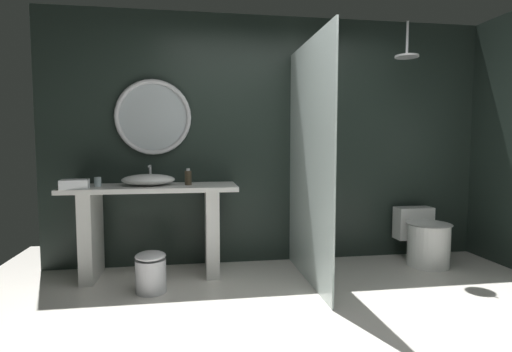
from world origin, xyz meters
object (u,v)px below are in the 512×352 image
Objects in this scene: rain_shower_head at (407,54)px; tumbler_cup at (98,182)px; soap_dispenser at (188,177)px; round_wall_mirror at (153,117)px; toilet at (425,239)px; waste_bin at (151,272)px; folded_hand_towel at (75,184)px; vessel_sink at (148,180)px.

tumbler_cup is at bearing 179.41° from rain_shower_head.
soap_dispenser is 0.74m from round_wall_mirror.
toilet is 2.80m from waste_bin.
folded_hand_towel is (-0.66, 0.27, 0.73)m from waste_bin.
vessel_sink is 0.89m from waste_bin.
soap_dispenser is 2.53m from rain_shower_head.
tumbler_cup is 0.55× the size of soap_dispenser.
vessel_sink is 0.66m from round_wall_mirror.
toilet is at bearing 1.93° from folded_hand_towel.
tumbler_cup is at bearing 178.91° from toilet.
round_wall_mirror reaches higher than soap_dispenser.
toilet is 2.72× the size of folded_hand_towel.
folded_hand_towel is (-0.15, -0.18, -0.00)m from tumbler_cup.
vessel_sink is at bearing 96.58° from waste_bin.
rain_shower_head reaches higher than tumbler_cup.
vessel_sink is at bearing 178.17° from toilet.
waste_bin is 1.03m from folded_hand_towel.
soap_dispenser is at bearing 0.43° from tumbler_cup.
soap_dispenser reaches higher than toilet.
round_wall_mirror is 1.54m from waste_bin.
tumbler_cup reaches higher than waste_bin.
vessel_sink reaches higher than waste_bin.
toilet is (2.79, -0.34, -1.27)m from round_wall_mirror.
waste_bin is (-0.32, -0.45, -0.77)m from soap_dispenser.
vessel_sink reaches higher than soap_dispenser.
toilet is (2.45, -0.07, -0.68)m from soap_dispenser.
vessel_sink is 3.11× the size of soap_dispenser.
tumbler_cup is 1.00m from waste_bin.
tumbler_cup is 0.84m from round_wall_mirror.
tumbler_cup is 0.24m from folded_hand_towel.
rain_shower_head is at bearing -1.31° from vessel_sink.
round_wall_mirror is (-0.34, 0.27, 0.59)m from soap_dispenser.
folded_hand_towel is (-0.99, -0.18, -0.03)m from soap_dispenser.
waste_bin is at bearing -21.92° from folded_hand_towel.
soap_dispenser is at bearing -3.30° from vessel_sink.
waste_bin is at bearing -88.27° from round_wall_mirror.
folded_hand_towel is (-0.64, -0.46, -0.62)m from round_wall_mirror.
vessel_sink is 2.13× the size of folded_hand_towel.
rain_shower_head is (2.20, -0.04, 1.23)m from soap_dispenser.
rain_shower_head reaches higher than waste_bin.
rain_shower_head is 1.01× the size of waste_bin.
toilet is at bearing -1.83° from vessel_sink.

